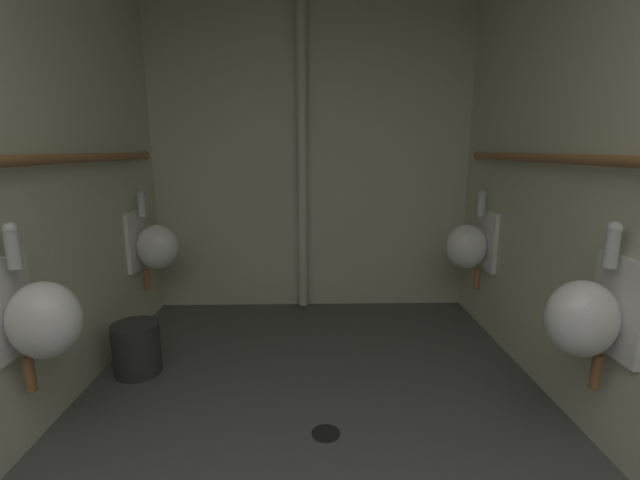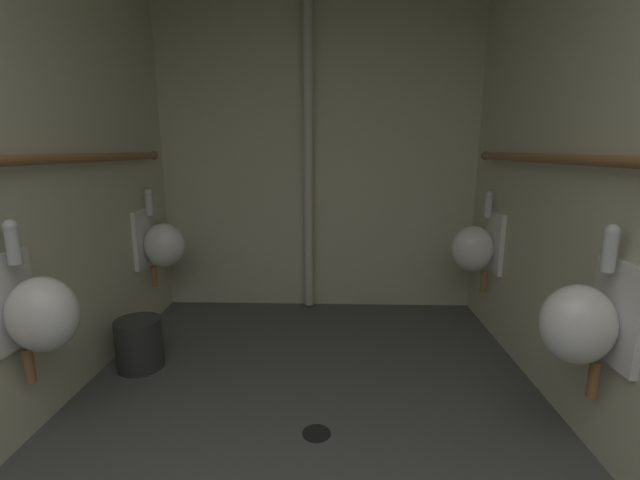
{
  "view_description": "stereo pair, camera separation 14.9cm",
  "coord_description": "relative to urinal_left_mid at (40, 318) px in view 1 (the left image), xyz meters",
  "views": [
    {
      "loc": [
        -0.02,
        0.2,
        1.36
      ],
      "look_at": [
        0.05,
        2.86,
        0.79
      ],
      "focal_mm": 24.14,
      "sensor_mm": 36.0,
      "label": 1
    },
    {
      "loc": [
        0.13,
        0.2,
        1.36
      ],
      "look_at": [
        0.05,
        2.86,
        0.79
      ],
      "focal_mm": 24.14,
      "sensor_mm": 36.0,
      "label": 2
    }
  ],
  "objects": [
    {
      "name": "floor",
      "position": [
        1.17,
        -0.03,
        -0.69
      ],
      "size": [
        2.76,
        3.96,
        0.08
      ],
      "primitive_type": "cube",
      "color": "#4C4F4C",
      "rests_on": "ground"
    },
    {
      "name": "wall_back",
      "position": [
        1.17,
        1.92,
        0.71
      ],
      "size": [
        2.76,
        0.06,
        2.72
      ],
      "primitive_type": "cube",
      "color": "beige",
      "rests_on": "ground"
    },
    {
      "name": "urinal_left_mid",
      "position": [
        0.0,
        0.0,
        0.0
      ],
      "size": [
        0.32,
        0.3,
        0.76
      ],
      "color": "white"
    },
    {
      "name": "urinal_left_far",
      "position": [
        0.0,
        1.39,
        0.0
      ],
      "size": [
        0.32,
        0.3,
        0.76
      ],
      "color": "white"
    },
    {
      "name": "urinal_right_mid",
      "position": [
        2.34,
        -0.04,
        0.0
      ],
      "size": [
        0.32,
        0.3,
        0.76
      ],
      "color": "white"
    },
    {
      "name": "urinal_right_far",
      "position": [
        2.34,
        1.35,
        0.0
      ],
      "size": [
        0.32,
        0.3,
        0.76
      ],
      "color": "white"
    },
    {
      "name": "supply_pipe_right",
      "position": [
        2.43,
        -0.03,
        0.66
      ],
      "size": [
        0.06,
        3.22,
        0.06
      ],
      "color": "#936038"
    },
    {
      "name": "standpipe_back_wall",
      "position": [
        1.09,
        1.81,
        0.71
      ],
      "size": [
        0.08,
        0.08,
        2.67
      ],
      "primitive_type": "cylinder",
      "color": "beige",
      "rests_on": "ground"
    },
    {
      "name": "floor_drain",
      "position": [
        1.23,
        0.1,
        -0.65
      ],
      "size": [
        0.14,
        0.14,
        0.01
      ],
      "primitive_type": "cylinder",
      "color": "black",
      "rests_on": "ground"
    },
    {
      "name": "waste_bin",
      "position": [
        0.09,
        0.72,
        -0.49
      ],
      "size": [
        0.28,
        0.28,
        0.32
      ],
      "primitive_type": "cylinder",
      "color": "#2D2D2D",
      "rests_on": "ground"
    }
  ]
}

